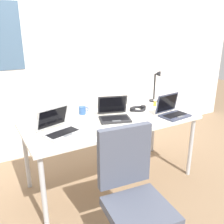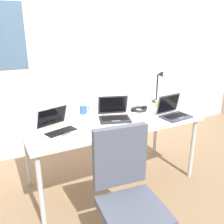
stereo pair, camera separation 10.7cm
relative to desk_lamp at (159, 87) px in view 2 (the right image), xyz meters
The scene contains 14 objects.
ground_plane 1.26m from the desk_lamp, 160.97° to the right, with size 12.00×12.00×0.00m, color #7A6047.
wall_back 1.21m from the desk_lamp, 134.21° to the left, with size 6.00×0.13×2.60m.
desk 0.88m from the desk_lamp, 160.97° to the right, with size 1.80×0.80×0.74m.
desk_lamp is the anchor object (origin of this frame).
laptop_near_lamp 1.44m from the desk_lamp, 165.69° to the right, with size 0.39×0.38×0.23m.
laptop_by_keyboard 0.83m from the desk_lamp, 160.54° to the right, with size 0.39×0.36×0.23m.
laptop_front_right 0.56m from the desk_lamp, 109.57° to the right, with size 0.33×0.28×0.23m.
computer_mouse 0.81m from the desk_lamp, behind, with size 0.06×0.10×0.03m, color black.
cell_phone 0.27m from the desk_lamp, 90.06° to the right, with size 0.06×0.14×0.01m, color black.
headphones 0.46m from the desk_lamp, 157.61° to the right, with size 0.21×0.18×0.04m.
pill_bottle 0.24m from the desk_lamp, 131.07° to the right, with size 0.04×0.04×0.08m.
book_stack 1.42m from the desk_lamp, behind, with size 0.21×0.15×0.05m.
coffee_mug 1.01m from the desk_lamp, behind, with size 0.11×0.08×0.09m.
office_chair 1.69m from the desk_lamp, 134.04° to the right, with size 0.52×0.56×0.97m.
Camera 2 is at (-1.10, -2.14, 1.65)m, focal length 39.52 mm.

